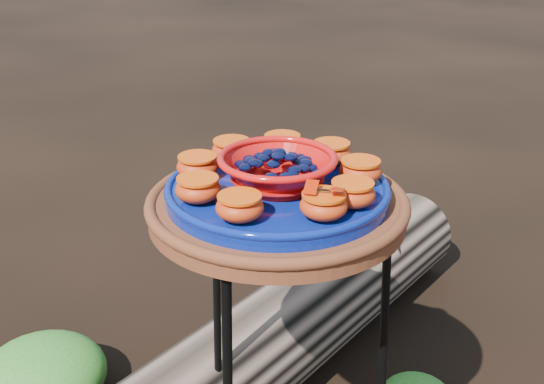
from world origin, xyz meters
TOP-DOWN VIEW (x-y plane):
  - plant_stand at (0.00, 0.00)m, footprint 0.44×0.44m
  - terracotta_saucer at (0.00, 0.00)m, footprint 0.43×0.43m
  - cobalt_plate at (0.00, 0.00)m, footprint 0.37×0.37m
  - red_bowl at (0.00, 0.00)m, footprint 0.19×0.19m
  - glass_gems at (0.00, 0.00)m, footprint 0.14×0.14m
  - orange_half_0 at (-0.02, -0.14)m, footprint 0.07×0.07m
  - orange_half_1 at (0.04, -0.13)m, footprint 0.07×0.07m
  - orange_half_2 at (0.12, -0.07)m, footprint 0.07×0.07m
  - orange_half_3 at (0.14, 0.02)m, footprint 0.07×0.07m
  - orange_half_4 at (0.09, 0.10)m, footprint 0.07×0.07m
  - orange_half_5 at (0.00, 0.14)m, footprint 0.07×0.07m
  - orange_half_6 at (-0.09, 0.11)m, footprint 0.07×0.07m
  - orange_half_7 at (-0.14, 0.03)m, footprint 0.07×0.07m
  - orange_half_8 at (-0.12, -0.07)m, footprint 0.07×0.07m
  - butterfly at (-0.02, -0.14)m, footprint 0.08×0.08m
  - driftwood_log at (0.34, 0.37)m, footprint 1.46×0.72m
  - foliage_back at (-0.26, 0.65)m, footprint 0.32×0.32m

SIDE VIEW (x-z plane):
  - foliage_back at x=-0.26m, z-range 0.00..0.16m
  - driftwood_log at x=0.34m, z-range 0.00..0.26m
  - plant_stand at x=0.00m, z-range 0.00..0.70m
  - terracotta_saucer at x=0.00m, z-range 0.70..0.74m
  - cobalt_plate at x=0.00m, z-range 0.74..0.76m
  - orange_half_0 at x=-0.02m, z-range 0.76..0.80m
  - orange_half_1 at x=0.04m, z-range 0.76..0.80m
  - orange_half_2 at x=0.12m, z-range 0.76..0.80m
  - orange_half_3 at x=0.14m, z-range 0.76..0.80m
  - orange_half_4 at x=0.09m, z-range 0.76..0.80m
  - orange_half_5 at x=0.00m, z-range 0.76..0.80m
  - orange_half_6 at x=-0.09m, z-range 0.76..0.80m
  - orange_half_7 at x=-0.14m, z-range 0.76..0.80m
  - orange_half_8 at x=-0.12m, z-range 0.76..0.80m
  - red_bowl at x=0.00m, z-range 0.76..0.81m
  - butterfly at x=-0.02m, z-range 0.80..0.81m
  - glass_gems at x=0.00m, z-range 0.81..0.84m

